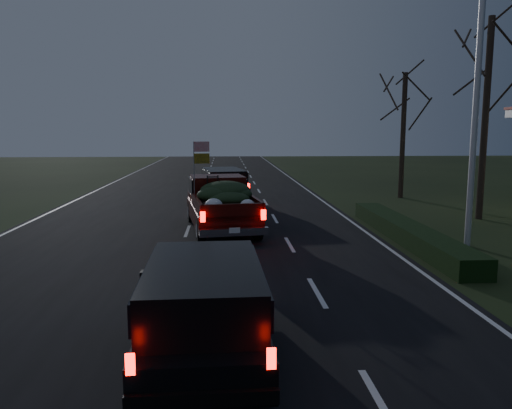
{
  "coord_description": "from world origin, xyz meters",
  "views": [
    {
      "loc": [
        1.44,
        -13.78,
        3.83
      ],
      "look_at": [
        2.51,
        3.13,
        1.3
      ],
      "focal_mm": 35.0,
      "sensor_mm": 36.0,
      "label": 1
    }
  ],
  "objects_px": {
    "lead_suv": "(223,181)",
    "rear_suv": "(204,299)",
    "light_pole": "(478,78)",
    "pickup_truck": "(221,201)"
  },
  "relations": [
    {
      "from": "light_pole",
      "to": "pickup_truck",
      "type": "height_order",
      "value": "light_pole"
    },
    {
      "from": "lead_suv",
      "to": "rear_suv",
      "type": "bearing_deg",
      "value": -100.37
    },
    {
      "from": "lead_suv",
      "to": "pickup_truck",
      "type": "bearing_deg",
      "value": -100.04
    },
    {
      "from": "light_pole",
      "to": "lead_suv",
      "type": "distance_m",
      "value": 14.74
    },
    {
      "from": "light_pole",
      "to": "pickup_truck",
      "type": "bearing_deg",
      "value": 158.21
    },
    {
      "from": "pickup_truck",
      "to": "rear_suv",
      "type": "bearing_deg",
      "value": -99.32
    },
    {
      "from": "lead_suv",
      "to": "rear_suv",
      "type": "distance_m",
      "value": 19.17
    },
    {
      "from": "pickup_truck",
      "to": "rear_suv",
      "type": "xyz_separation_m",
      "value": [
        -0.21,
        -10.99,
        -0.12
      ]
    },
    {
      "from": "rear_suv",
      "to": "pickup_truck",
      "type": "bearing_deg",
      "value": 87.35
    },
    {
      "from": "lead_suv",
      "to": "rear_suv",
      "type": "height_order",
      "value": "lead_suv"
    }
  ]
}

